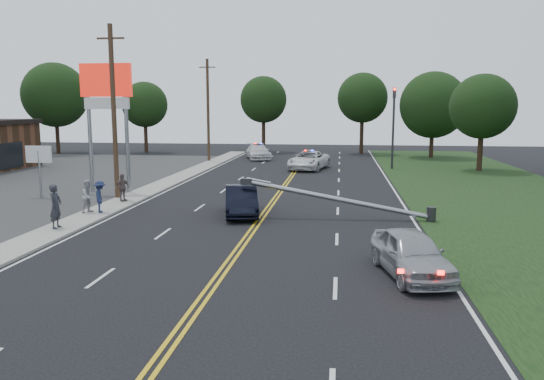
# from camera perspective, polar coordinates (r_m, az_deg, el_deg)

# --- Properties ---
(ground) EXTENTS (120.00, 120.00, 0.00)m
(ground) POSITION_cam_1_polar(r_m,az_deg,el_deg) (18.53, -4.74, -7.95)
(ground) COLOR black
(ground) RESTS_ON ground
(sidewalk) EXTENTS (1.80, 70.00, 0.12)m
(sidewalk) POSITION_cam_1_polar(r_m,az_deg,el_deg) (30.39, -16.38, -1.52)
(sidewalk) COLOR gray
(sidewalk) RESTS_ON ground
(grass_verge) EXTENTS (12.00, 80.00, 0.01)m
(grass_verge) POSITION_cam_1_polar(r_m,az_deg,el_deg) (29.51, 26.50, -2.51)
(grass_verge) COLOR black
(grass_verge) RESTS_ON ground
(centerline_yellow) EXTENTS (0.36, 80.00, 0.00)m
(centerline_yellow) POSITION_cam_1_polar(r_m,az_deg,el_deg) (28.11, -0.48, -2.08)
(centerline_yellow) COLOR gold
(centerline_yellow) RESTS_ON ground
(pylon_sign) EXTENTS (3.20, 0.35, 8.00)m
(pylon_sign) POSITION_cam_1_polar(r_m,az_deg,el_deg) (34.44, -17.37, 9.55)
(pylon_sign) COLOR gray
(pylon_sign) RESTS_ON ground
(small_sign) EXTENTS (1.60, 0.14, 3.10)m
(small_sign) POSITION_cam_1_polar(r_m,az_deg,el_deg) (34.43, -23.78, 3.09)
(small_sign) COLOR gray
(small_sign) RESTS_ON ground
(traffic_signal) EXTENTS (0.28, 0.41, 7.05)m
(traffic_signal) POSITION_cam_1_polar(r_m,az_deg,el_deg) (47.56, 12.93, 7.28)
(traffic_signal) COLOR #2D2D30
(traffic_signal) RESTS_ON ground
(fallen_streetlight) EXTENTS (9.36, 0.44, 1.91)m
(fallen_streetlight) POSITION_cam_1_polar(r_m,az_deg,el_deg) (25.73, 8.18, -1.14)
(fallen_streetlight) COLOR #2D2D30
(fallen_streetlight) RESTS_ON ground
(utility_pole_mid) EXTENTS (1.60, 0.28, 10.00)m
(utility_pole_mid) POSITION_cam_1_polar(r_m,az_deg,el_deg) (32.08, -16.66, 8.03)
(utility_pole_mid) COLOR #382619
(utility_pole_mid) RESTS_ON ground
(utility_pole_far) EXTENTS (1.60, 0.28, 10.00)m
(utility_pole_far) POSITION_cam_1_polar(r_m,az_deg,el_deg) (52.95, -6.89, 8.53)
(utility_pole_far) COLOR #382619
(utility_pole_far) RESTS_ON ground
(tree_4) EXTENTS (7.40, 7.40, 10.46)m
(tree_4) POSITION_cam_1_polar(r_m,az_deg,el_deg) (66.88, -22.31, 9.43)
(tree_4) COLOR black
(tree_4) RESTS_ON ground
(tree_5) EXTENTS (5.36, 5.36, 8.36)m
(tree_5) POSITION_cam_1_polar(r_m,az_deg,el_deg) (65.16, -13.53, 8.92)
(tree_5) COLOR black
(tree_5) RESTS_ON ground
(tree_6) EXTENTS (5.54, 5.54, 9.04)m
(tree_6) POSITION_cam_1_polar(r_m,az_deg,el_deg) (63.97, -0.92, 9.69)
(tree_6) COLOR black
(tree_6) RESTS_ON ground
(tree_7) EXTENTS (5.73, 5.73, 9.30)m
(tree_7) POSITION_cam_1_polar(r_m,az_deg,el_deg) (62.60, 9.71, 9.74)
(tree_7) COLOR black
(tree_7) RESTS_ON ground
(tree_8) EXTENTS (7.05, 7.05, 9.12)m
(tree_8) POSITION_cam_1_polar(r_m,az_deg,el_deg) (59.41, 16.95, 8.73)
(tree_8) COLOR black
(tree_8) RESTS_ON ground
(tree_9) EXTENTS (5.44, 5.44, 8.15)m
(tree_9) POSITION_cam_1_polar(r_m,az_deg,el_deg) (48.29, 21.72, 8.34)
(tree_9) COLOR black
(tree_9) RESTS_ON ground
(crashed_sedan) EXTENTS (2.46, 4.68, 1.47)m
(crashed_sedan) POSITION_cam_1_polar(r_m,az_deg,el_deg) (26.54, -3.33, -1.16)
(crashed_sedan) COLOR black
(crashed_sedan) RESTS_ON ground
(waiting_sedan) EXTENTS (2.66, 4.61, 1.47)m
(waiting_sedan) POSITION_cam_1_polar(r_m,az_deg,el_deg) (17.64, 14.72, -6.60)
(waiting_sedan) COLOR #9FA2A7
(waiting_sedan) RESTS_ON ground
(emergency_a) EXTENTS (3.80, 6.13, 1.58)m
(emergency_a) POSITION_cam_1_polar(r_m,az_deg,el_deg) (46.28, 3.98, 3.20)
(emergency_a) COLOR silver
(emergency_a) RESTS_ON ground
(emergency_b) EXTENTS (3.60, 5.71, 1.54)m
(emergency_b) POSITION_cam_1_polar(r_m,az_deg,el_deg) (55.29, -1.51, 4.13)
(emergency_b) COLOR silver
(emergency_b) RESTS_ON ground
(bystander_a) EXTENTS (0.48, 0.72, 1.94)m
(bystander_a) POSITION_cam_1_polar(r_m,az_deg,el_deg) (24.95, -22.25, -1.63)
(bystander_a) COLOR #282A30
(bystander_a) RESTS_ON sidewalk
(bystander_b) EXTENTS (0.92, 1.00, 1.66)m
(bystander_b) POSITION_cam_1_polar(r_m,az_deg,el_deg) (28.16, -19.11, -0.61)
(bystander_b) COLOR #A2A3A7
(bystander_b) RESTS_ON sidewalk
(bystander_c) EXTENTS (0.98, 1.19, 1.60)m
(bystander_c) POSITION_cam_1_polar(r_m,az_deg,el_deg) (27.97, -18.00, -0.68)
(bystander_c) COLOR #1B2445
(bystander_c) RESTS_ON sidewalk
(bystander_d) EXTENTS (0.81, 0.97, 1.55)m
(bystander_d) POSITION_cam_1_polar(r_m,az_deg,el_deg) (30.93, -15.81, 0.26)
(bystander_d) COLOR #5E4D4B
(bystander_d) RESTS_ON sidewalk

